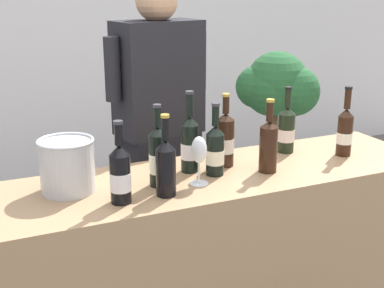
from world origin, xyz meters
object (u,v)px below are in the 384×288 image
object	(u,v)px
wine_bottle_8	(345,131)
wine_glass	(199,152)
wine_bottle_0	(225,140)
potted_shrub	(275,99)
ice_bucket	(67,165)
wine_bottle_6	(158,156)
wine_bottle_3	(215,150)
wine_bottle_2	(190,143)
wine_bottle_7	(120,174)
person_server	(160,147)
wine_bottle_1	(286,129)
wine_bottle_5	(268,145)
wine_bottle_4	(166,166)

from	to	relation	value
wine_bottle_8	wine_glass	distance (m)	0.80
wine_bottle_0	potted_shrub	size ratio (longest dim) A/B	0.27
ice_bucket	potted_shrub	size ratio (longest dim) A/B	0.18
wine_bottle_8	wine_bottle_6	bearing A→B (deg)	-179.38
wine_bottle_3	ice_bucket	xyz separation A→B (m)	(-0.62, 0.07, -0.00)
wine_bottle_2	wine_bottle_3	bearing A→B (deg)	-43.90
wine_bottle_8	ice_bucket	world-z (taller)	wine_bottle_8
wine_bottle_3	wine_bottle_8	xyz separation A→B (m)	(0.69, -0.01, 0.01)
wine_bottle_2	wine_bottle_7	world-z (taller)	wine_bottle_2
person_server	wine_bottle_2	bearing A→B (deg)	-96.82
wine_bottle_0	wine_bottle_1	distance (m)	0.37
wine_bottle_2	wine_bottle_8	world-z (taller)	wine_bottle_2
wine_bottle_1	wine_bottle_3	bearing A→B (deg)	-162.43
wine_bottle_2	wine_bottle_8	size ratio (longest dim) A/B	1.07
person_server	wine_bottle_3	bearing A→B (deg)	-88.48
wine_bottle_0	wine_bottle_3	xyz separation A→B (m)	(-0.09, -0.09, -0.01)
wine_bottle_0	wine_bottle_1	world-z (taller)	wine_bottle_0
wine_bottle_6	wine_glass	xyz separation A→B (m)	(0.16, -0.05, 0.01)
wine_bottle_5	potted_shrub	world-z (taller)	wine_bottle_5
wine_bottle_3	person_server	xyz separation A→B (m)	(-0.02, 0.64, -0.17)
wine_bottle_4	person_server	distance (m)	0.84
wine_bottle_7	wine_bottle_4	bearing A→B (deg)	-1.17
wine_bottle_0	wine_bottle_8	size ratio (longest dim) A/B	0.99
person_server	potted_shrub	world-z (taller)	person_server
wine_bottle_0	wine_bottle_6	size ratio (longest dim) A/B	0.97
wine_bottle_7	ice_bucket	world-z (taller)	wine_bottle_7
wine_glass	potted_shrub	size ratio (longest dim) A/B	0.17
wine_bottle_6	wine_bottle_2	bearing A→B (deg)	29.23
wine_bottle_2	person_server	xyz separation A→B (m)	(0.07, 0.56, -0.19)
person_server	wine_bottle_4	bearing A→B (deg)	-108.64
wine_bottle_5	wine_bottle_7	distance (m)	0.69
wine_bottle_2	person_server	distance (m)	0.60
wine_bottle_4	ice_bucket	bearing A→B (deg)	149.74
wine_bottle_6	potted_shrub	world-z (taller)	wine_bottle_6
wine_bottle_3	person_server	size ratio (longest dim) A/B	0.18
wine_bottle_4	wine_bottle_8	size ratio (longest dim) A/B	0.97
wine_bottle_1	wine_bottle_6	world-z (taller)	wine_bottle_6
wine_bottle_8	person_server	bearing A→B (deg)	137.04
wine_bottle_1	wine_bottle_8	bearing A→B (deg)	-34.88
wine_bottle_5	wine_glass	xyz separation A→B (m)	(-0.34, -0.01, 0.01)
wine_bottle_3	wine_bottle_6	distance (m)	0.27
wine_bottle_0	wine_glass	size ratio (longest dim) A/B	1.62
wine_bottle_7	wine_bottle_2	bearing A→B (deg)	28.92
wine_bottle_1	wine_glass	size ratio (longest dim) A/B	1.58
wine_bottle_0	wine_bottle_5	world-z (taller)	wine_bottle_0
wine_bottle_1	wine_bottle_8	distance (m)	0.28
wine_bottle_1	wine_glass	world-z (taller)	wine_bottle_1
wine_bottle_7	ice_bucket	xyz separation A→B (m)	(-0.16, 0.20, -0.01)
wine_bottle_3	person_server	distance (m)	0.67
person_server	wine_bottle_5	bearing A→B (deg)	-70.69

